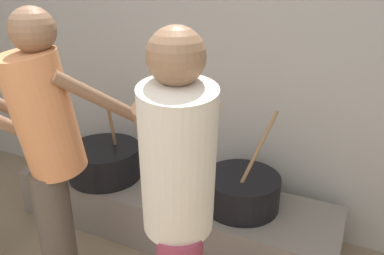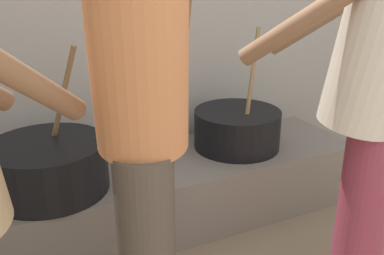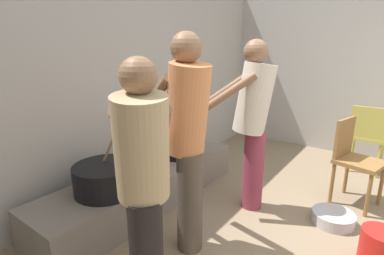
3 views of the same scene
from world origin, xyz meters
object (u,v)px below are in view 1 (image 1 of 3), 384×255
object	(u,v)px
cooking_pot_secondary	(242,191)
cook_in_orange_shirt	(49,145)
cook_in_cream_shirt	(178,199)
cooking_pot_main	(105,161)

from	to	relation	value
cooking_pot_secondary	cook_in_orange_shirt	size ratio (longest dim) A/B	0.40
cooking_pot_secondary	cook_in_cream_shirt	size ratio (longest dim) A/B	0.41
cooking_pot_secondary	cook_in_orange_shirt	xyz separation A→B (m)	(-0.84, -0.76, 0.48)
cooking_pot_main	cook_in_cream_shirt	bearing A→B (deg)	-38.01
cook_in_orange_shirt	cook_in_cream_shirt	world-z (taller)	cook_in_orange_shirt
cook_in_orange_shirt	cook_in_cream_shirt	xyz separation A→B (m)	(0.84, -0.14, -0.02)
cooking_pot_secondary	cook_in_orange_shirt	distance (m)	1.23
cook_in_cream_shirt	cook_in_orange_shirt	bearing A→B (deg)	170.58
cook_in_orange_shirt	cook_in_cream_shirt	distance (m)	0.86
cooking_pot_secondary	cook_in_cream_shirt	world-z (taller)	cook_in_cream_shirt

